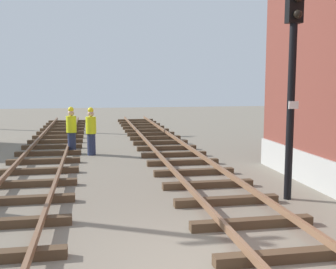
# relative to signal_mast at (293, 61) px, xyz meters

# --- Properties ---
(ground_plane) EXTENTS (80.00, 80.00, 0.00)m
(ground_plane) POSITION_rel_signal_mast_xyz_m (-3.08, -3.33, -3.33)
(ground_plane) COLOR slate
(track_near_building) EXTENTS (2.50, 49.07, 0.32)m
(track_near_building) POSITION_rel_signal_mast_xyz_m (-1.62, -3.33, -3.21)
(track_near_building) COLOR #4C3826
(track_near_building) RESTS_ON ground
(signal_mast) EXTENTS (0.36, 0.40, 5.31)m
(signal_mast) POSITION_rel_signal_mast_xyz_m (0.00, 0.00, 0.00)
(signal_mast) COLOR black
(signal_mast) RESTS_ON ground
(track_worker_foreground) EXTENTS (0.40, 0.40, 1.87)m
(track_worker_foreground) POSITION_rel_signal_mast_xyz_m (-5.48, 7.63, -2.41)
(track_worker_foreground) COLOR #262D4C
(track_worker_foreground) RESTS_ON ground
(track_worker_distant) EXTENTS (0.40, 0.40, 1.87)m
(track_worker_distant) POSITION_rel_signal_mast_xyz_m (-4.72, 7.12, -2.41)
(track_worker_distant) COLOR #262D4C
(track_worker_distant) RESTS_ON ground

